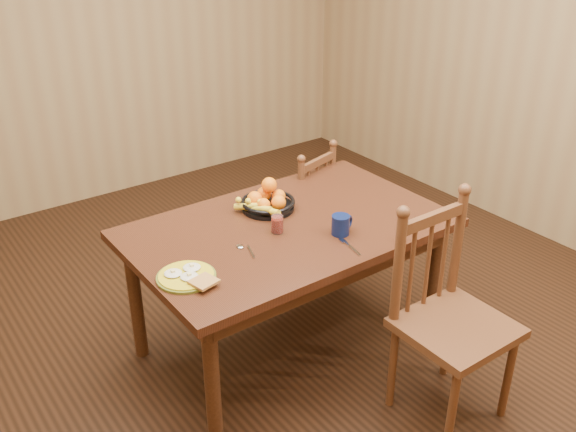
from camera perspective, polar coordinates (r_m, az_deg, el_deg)
room at (r=3.03m, az=0.00°, el=9.31°), size 4.52×5.02×2.72m
dining_table at (r=3.30m, az=0.00°, el=-2.09°), size 1.60×1.00×0.75m
chair_far at (r=4.12m, az=1.04°, el=0.40°), size 0.48×0.47×0.87m
chair_near at (r=3.07m, az=14.13°, el=-8.86°), size 0.48×0.46×1.05m
breakfast_plate at (r=2.85m, az=-8.95°, el=-5.30°), size 0.26×0.30×0.04m
fork at (r=3.08m, az=5.45°, el=-2.64°), size 0.05×0.18×0.00m
spoon at (r=3.05m, az=-3.95°, el=-2.86°), size 0.06×0.16×0.01m
coffee_mug at (r=3.17m, az=4.76°, el=-0.76°), size 0.13×0.09×0.10m
juice_glass at (r=3.17m, az=-0.96°, el=-0.77°), size 0.06×0.06×0.09m
fruit_bowl at (r=3.40m, az=-1.88°, el=1.30°), size 0.32×0.32×0.17m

